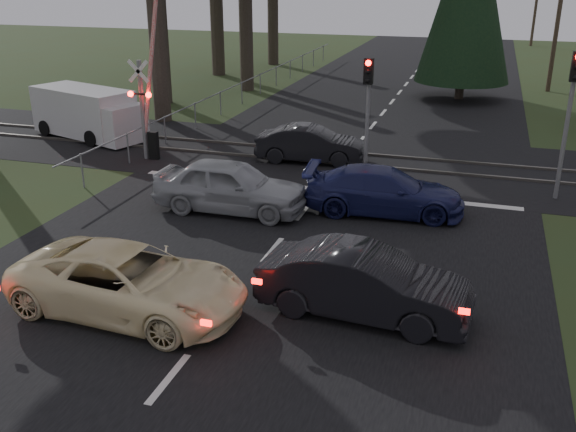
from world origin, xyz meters
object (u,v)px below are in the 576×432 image
at_px(crossing_signal, 148,107).
at_px(silver_car, 231,186).
at_px(traffic_signal_center, 368,95).
at_px(utility_pole_mid, 559,9).
at_px(white_van, 90,114).
at_px(dark_car_far, 311,144).
at_px(blue_sedan, 384,191).
at_px(dark_hatchback, 364,284).
at_px(cream_coupe, 129,282).
at_px(traffic_signal_right, 573,98).

relative_size(crossing_signal, silver_car, 1.48).
relative_size(crossing_signal, traffic_signal_center, 1.70).
xyz_separation_m(utility_pole_mid, white_van, (-19.86, -18.02, -3.64)).
bearing_deg(dark_car_far, blue_sedan, -147.92).
height_order(dark_hatchback, white_van, white_van).
relative_size(cream_coupe, dark_hatchback, 1.15).
bearing_deg(silver_car, cream_coupe, -178.19).
distance_m(traffic_signal_center, blue_sedan, 4.75).
distance_m(crossing_signal, silver_car, 6.84).
xyz_separation_m(blue_sedan, white_van, (-13.71, 5.34, 0.38)).
bearing_deg(cream_coupe, white_van, 39.32).
bearing_deg(traffic_signal_center, dark_car_far, 163.95).
distance_m(traffic_signal_center, utility_pole_mid, 20.82).
height_order(utility_pole_mid, dark_car_far, utility_pole_mid).
height_order(traffic_signal_right, dark_hatchback, traffic_signal_right).
bearing_deg(dark_car_far, dark_hatchback, -164.49).
bearing_deg(cream_coupe, dark_hatchback, -71.06).
bearing_deg(crossing_signal, cream_coupe, -63.59).
relative_size(dark_car_far, white_van, 0.72).
distance_m(traffic_signal_center, dark_car_far, 3.15).
bearing_deg(cream_coupe, traffic_signal_right, -38.80).
xyz_separation_m(traffic_signal_right, dark_hatchback, (-4.60, -9.11, -2.57)).
height_order(dark_car_far, white_van, white_van).
distance_m(dark_hatchback, silver_car, 7.19).
xyz_separation_m(traffic_signal_center, cream_coupe, (-2.92, -11.68, -2.08)).
bearing_deg(traffic_signal_center, silver_car, -121.01).
xyz_separation_m(cream_coupe, silver_car, (-0.24, 6.42, 0.08)).
bearing_deg(cream_coupe, crossing_signal, 29.71).
relative_size(traffic_signal_center, cream_coupe, 0.79).
bearing_deg(traffic_signal_center, blue_sedan, -71.49).
xyz_separation_m(traffic_signal_right, traffic_signal_center, (-6.55, 1.20, -0.51)).
distance_m(utility_pole_mid, silver_car, 27.07).
bearing_deg(white_van, utility_pole_mid, 60.80).
distance_m(utility_pole_mid, dark_hatchback, 30.41).
height_order(dark_hatchback, dark_car_far, dark_hatchback).
bearing_deg(silver_car, traffic_signal_center, -31.33).
relative_size(blue_sedan, white_van, 0.83).
relative_size(traffic_signal_right, silver_car, 1.00).
bearing_deg(traffic_signal_center, white_van, 173.97).
bearing_deg(traffic_signal_right, dark_hatchback, -116.77).
bearing_deg(cream_coupe, utility_pole_mid, -15.27).
height_order(traffic_signal_right, dark_car_far, traffic_signal_right).
height_order(traffic_signal_right, silver_car, traffic_signal_right).
relative_size(blue_sedan, dark_car_far, 1.16).
bearing_deg(traffic_signal_right, blue_sedan, -151.42).
height_order(crossing_signal, cream_coupe, crossing_signal).
bearing_deg(traffic_signal_right, silver_car, -157.34).
bearing_deg(dark_car_far, utility_pole_mid, -32.92).
height_order(silver_car, dark_car_far, silver_car).
xyz_separation_m(crossing_signal, dark_car_far, (6.04, 1.53, -1.37)).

